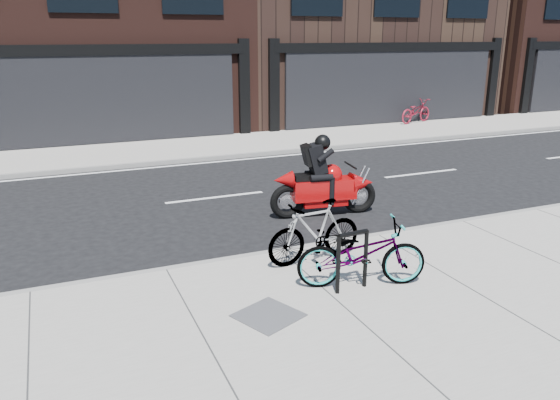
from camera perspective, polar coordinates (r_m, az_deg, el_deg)
name	(u,v)px	position (r m, az deg, el deg)	size (l,w,h in m)	color
ground	(243,223)	(11.31, -3.88, -2.41)	(120.00, 120.00, 0.00)	black
sidewalk_near	(375,339)	(7.17, 9.93, -14.13)	(60.00, 6.00, 0.13)	gray
sidewalk_far	(165,150)	(18.54, -11.90, 5.13)	(60.00, 3.50, 0.13)	gray
bike_rack	(352,256)	(8.00, 7.56, -5.80)	(0.54, 0.10, 0.91)	black
bicycle_front	(362,254)	(8.17, 8.52, -5.56)	(0.67, 1.92, 1.01)	gray
bicycle_rear	(315,231)	(8.96, 3.65, -3.29)	(0.48, 1.72, 1.03)	gray
motorcycle	(329,183)	(11.63, 5.11, 1.82)	(2.36, 0.82, 1.77)	black
bicycle_far	(416,111)	(24.13, 14.01, 9.01)	(0.66, 1.88, 0.99)	maroon
utility_grate	(268,315)	(7.45, -1.22, -11.96)	(0.75, 0.75, 0.01)	#49494C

